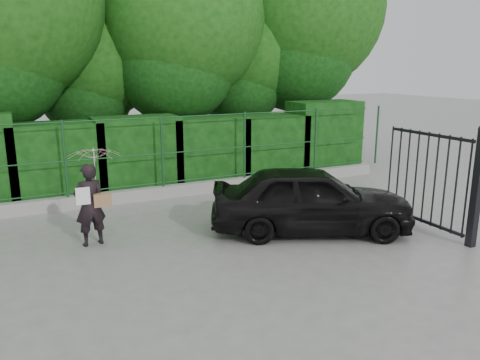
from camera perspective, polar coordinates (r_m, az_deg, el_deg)
name	(u,v)px	position (r m, az deg, el deg)	size (l,w,h in m)	color
ground	(218,266)	(8.00, -2.66, -10.44)	(80.00, 80.00, 0.00)	gray
kerb	(148,194)	(12.00, -11.10, -1.66)	(14.00, 0.25, 0.30)	#9E9E99
fence	(155,152)	(11.82, -10.29, 3.37)	(14.13, 0.06, 1.80)	#174621
hedge	(137,154)	(12.75, -12.49, 3.15)	(14.20, 1.20, 2.24)	black
trees	(151,20)	(15.07, -10.80, 18.57)	(17.10, 6.15, 8.08)	black
gate	(455,179)	(9.77, 24.78, 0.11)	(0.22, 2.33, 2.36)	black
woman	(94,181)	(9.02, -17.40, -0.08)	(0.97, 0.99, 1.84)	black
car	(311,199)	(9.49, 8.64, -2.32)	(1.60, 3.98, 1.36)	black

